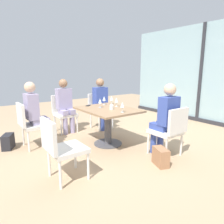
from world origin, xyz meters
name	(u,v)px	position (x,y,z in m)	size (l,w,h in m)	color
ground_plane	(108,144)	(0.00, 0.00, 0.00)	(12.00, 12.00, 0.00)	tan
window_wall_backdrop	(201,79)	(0.00, 3.20, 1.21)	(4.83, 0.10, 2.70)	#98B7BC
dining_table_main	(108,118)	(0.00, 0.00, 0.54)	(1.19, 0.92, 0.73)	#997551
chair_side_end	(64,111)	(-1.37, -0.34, 0.50)	(0.50, 0.46, 0.87)	silver
chair_front_left	(30,122)	(-0.74, -1.29, 0.50)	(0.46, 0.50, 0.87)	silver
chair_far_right	(170,129)	(1.11, 0.51, 0.50)	(0.50, 0.46, 0.87)	silver
chair_far_left	(99,109)	(-1.11, 0.51, 0.50)	(0.50, 0.46, 0.87)	silver
chair_front_right	(60,146)	(0.74, -1.29, 0.50)	(0.46, 0.50, 0.87)	silver
person_side_end	(65,103)	(-1.26, -0.34, 0.70)	(0.39, 0.34, 1.26)	#9E93B7
person_front_left	(35,111)	(-0.74, -1.18, 0.70)	(0.34, 0.39, 1.26)	#9E93B7
person_far_right	(166,116)	(1.00, 0.51, 0.70)	(0.39, 0.34, 1.26)	#384C9E
person_far_left	(102,101)	(-1.00, 0.51, 0.70)	(0.39, 0.34, 1.26)	#384C9E
wine_glass_0	(104,99)	(-0.40, 0.18, 0.86)	(0.07, 0.07, 0.18)	silver
wine_glass_1	(112,98)	(-0.35, 0.34, 0.86)	(0.07, 0.07, 0.18)	silver
wine_glass_2	(116,100)	(-0.08, 0.27, 0.86)	(0.07, 0.07, 0.18)	silver
wine_glass_3	(122,105)	(0.43, 0.02, 0.86)	(0.07, 0.07, 0.18)	silver
wine_glass_4	(100,101)	(-0.17, -0.07, 0.86)	(0.07, 0.07, 0.18)	silver
coffee_cup	(112,107)	(0.12, 0.01, 0.78)	(0.08, 0.08, 0.09)	white
cell_phone_on_table	(88,105)	(-0.51, -0.15, 0.73)	(0.07, 0.14, 0.01)	black
handbag_0	(47,129)	(-1.34, -0.79, 0.14)	(0.30, 0.16, 0.28)	silver
handbag_1	(8,142)	(-0.92, -1.67, 0.14)	(0.30, 0.16, 0.28)	#232328
handbag_2	(161,157)	(1.24, 0.14, 0.14)	(0.30, 0.16, 0.28)	#A3704C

